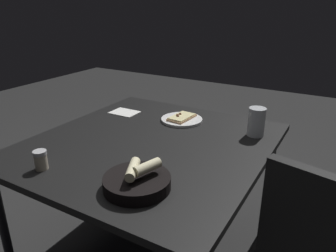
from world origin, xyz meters
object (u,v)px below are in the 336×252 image
object	(u,v)px
pizza_plate	(182,119)
pepper_shaker	(41,161)
beer_glass	(256,123)
bread_basket	(138,181)
dining_table	(150,152)

from	to	relation	value
pizza_plate	pepper_shaker	world-z (taller)	pepper_shaker
pizza_plate	beer_glass	bearing A→B (deg)	0.48
bread_basket	pizza_plate	bearing A→B (deg)	105.11
dining_table	beer_glass	size ratio (longest dim) A/B	8.03
dining_table	pepper_shaker	size ratio (longest dim) A/B	14.40
beer_glass	pepper_shaker	world-z (taller)	beer_glass
pepper_shaker	beer_glass	bearing A→B (deg)	50.38
dining_table	pizza_plate	world-z (taller)	pizza_plate
beer_glass	dining_table	bearing A→B (deg)	-141.41
dining_table	pepper_shaker	world-z (taller)	pepper_shaker
beer_glass	pepper_shaker	bearing A→B (deg)	-129.62
bread_basket	pepper_shaker	bearing A→B (deg)	-169.54
dining_table	pepper_shaker	bearing A→B (deg)	-117.00
beer_glass	bread_basket	bearing A→B (deg)	-107.94
bread_basket	beer_glass	xyz separation A→B (m)	(0.22, 0.69, 0.04)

